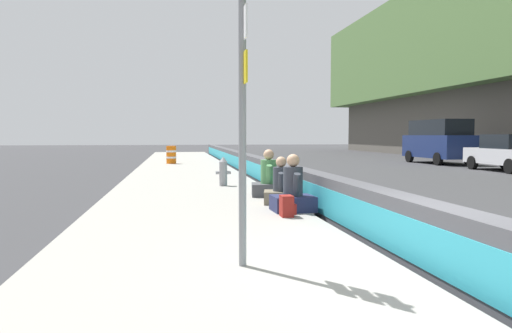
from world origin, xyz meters
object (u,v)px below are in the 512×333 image
at_px(fire_hydrant, 223,171).
at_px(seated_person_foreground, 293,193).
at_px(backpack, 287,206).
at_px(parked_car_midline, 438,141).
at_px(seated_person_middle, 281,189).
at_px(route_sign_post, 243,86).
at_px(construction_barrel, 171,155).
at_px(seated_person_rear, 269,181).
at_px(parked_car_fourth, 508,153).

relative_size(fire_hydrant, seated_person_foreground, 0.76).
bearing_deg(backpack, parked_car_midline, -36.46).
xyz_separation_m(seated_person_middle, parked_car_midline, (16.05, -12.89, 0.88)).
distance_m(route_sign_post, backpack, 4.05).
relative_size(seated_person_middle, parked_car_midline, 0.21).
height_order(construction_barrel, parked_car_midline, parked_car_midline).
xyz_separation_m(backpack, parked_car_midline, (17.80, -13.15, 1.02)).
relative_size(seated_person_rear, parked_car_fourth, 0.26).
bearing_deg(route_sign_post, parked_car_midline, -34.36).
relative_size(route_sign_post, backpack, 9.00).
distance_m(backpack, construction_barrel, 18.05).
distance_m(fire_hydrant, construction_barrel, 12.14).
height_order(seated_person_foreground, seated_person_middle, seated_person_foreground).
height_order(seated_person_foreground, parked_car_midline, parked_car_midline).
bearing_deg(route_sign_post, parked_car_fourth, -44.04).
bearing_deg(seated_person_rear, construction_barrel, 9.74).
bearing_deg(seated_person_middle, construction_barrel, 8.96).
height_order(seated_person_rear, parked_car_fourth, parked_car_fourth).
distance_m(seated_person_foreground, seated_person_middle, 1.10).
height_order(seated_person_rear, parked_car_midline, parked_car_midline).
bearing_deg(seated_person_foreground, route_sign_post, 158.57).
distance_m(construction_barrel, parked_car_fourth, 16.64).
bearing_deg(route_sign_post, seated_person_middle, -17.01).
height_order(seated_person_foreground, backpack, seated_person_foreground).
height_order(route_sign_post, parked_car_fourth, route_sign_post).
height_order(backpack, parked_car_midline, parked_car_midline).
bearing_deg(seated_person_rear, seated_person_foreground, -179.51).
bearing_deg(fire_hydrant, backpack, -173.78).
relative_size(fire_hydrant, parked_car_midline, 0.17).
distance_m(seated_person_foreground, backpack, 0.72).
xyz_separation_m(route_sign_post, seated_person_rear, (6.49, -1.54, -1.73)).
height_order(seated_person_middle, parked_car_midline, parked_car_midline).
xyz_separation_m(seated_person_foreground, parked_car_midline, (17.16, -12.89, 0.85)).
distance_m(fire_hydrant, backpack, 5.92).
bearing_deg(seated_person_rear, route_sign_post, 166.66).
xyz_separation_m(seated_person_foreground, seated_person_middle, (1.10, 0.01, -0.03)).
xyz_separation_m(construction_barrel, parked_car_fourth, (-6.37, -15.36, 0.24)).
relative_size(seated_person_middle, backpack, 2.64).
bearing_deg(fire_hydrant, seated_person_middle, -167.70).
distance_m(seated_person_foreground, seated_person_rear, 2.51).
xyz_separation_m(seated_person_foreground, parked_car_fourth, (10.88, -12.81, 0.36)).
bearing_deg(seated_person_foreground, construction_barrel, 8.42).
relative_size(seated_person_foreground, construction_barrel, 1.22).
bearing_deg(seated_person_middle, backpack, 171.55).
bearing_deg(fire_hydrant, route_sign_post, 175.94).
relative_size(route_sign_post, parked_car_midline, 0.70).
distance_m(seated_person_rear, parked_car_midline, 19.54).
xyz_separation_m(backpack, parked_car_fourth, (11.53, -13.08, 0.53)).
bearing_deg(parked_car_midline, route_sign_post, 145.64).
distance_m(seated_person_foreground, parked_car_fourth, 16.81).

